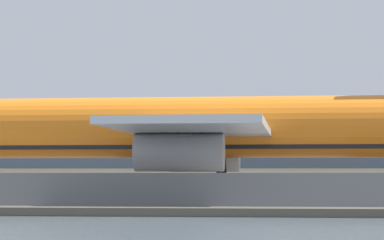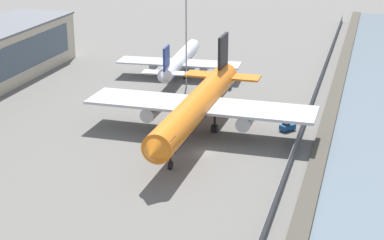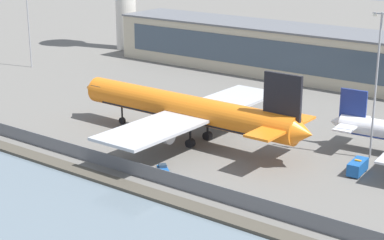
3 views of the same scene
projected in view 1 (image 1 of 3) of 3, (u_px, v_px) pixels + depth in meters
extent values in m
plane|color=#66635E|center=(82.00, 204.00, 74.32)|extent=(500.00, 500.00, 0.00)
cube|color=#474238|center=(3.00, 211.00, 53.99)|extent=(320.00, 3.00, 0.50)
cube|color=slate|center=(25.00, 192.00, 58.51)|extent=(280.00, 0.08, 2.50)
cylinder|color=slate|center=(25.00, 192.00, 58.51)|extent=(0.10, 0.10, 2.50)
cylinder|color=orange|center=(183.00, 127.00, 77.54)|extent=(47.61, 5.46, 5.22)
cube|color=black|center=(183.00, 144.00, 77.45)|extent=(40.46, 4.38, 0.94)
cube|color=#B7BABF|center=(196.00, 128.00, 65.90)|extent=(10.59, 22.89, 0.52)
cube|color=#B7BABF|center=(221.00, 140.00, 88.56)|extent=(10.59, 22.89, 0.52)
cylinder|color=#B7BABF|center=(179.00, 152.00, 67.78)|extent=(6.68, 2.90, 2.87)
cylinder|color=#B7BABF|center=(205.00, 157.00, 86.81)|extent=(6.68, 2.90, 2.87)
cylinder|color=black|center=(219.00, 176.00, 74.20)|extent=(0.42, 0.42, 3.05)
cylinder|color=black|center=(219.00, 195.00, 74.11)|extent=(1.69, 1.18, 1.68)
cylinder|color=black|center=(224.00, 176.00, 79.64)|extent=(0.42, 0.42, 3.05)
cylinder|color=black|center=(224.00, 193.00, 79.55)|extent=(1.69, 1.18, 1.68)
cube|color=#19519E|center=(276.00, 200.00, 59.74)|extent=(3.48, 3.28, 1.11)
cube|color=#283847|center=(272.00, 187.00, 60.07)|extent=(1.68, 1.70, 0.50)
cylinder|color=black|center=(258.00, 205.00, 59.96)|extent=(0.68, 0.62, 0.70)
cylinder|color=black|center=(272.00, 205.00, 60.90)|extent=(0.68, 0.62, 0.70)
cylinder|color=black|center=(281.00, 206.00, 58.53)|extent=(0.68, 0.62, 0.70)
cylinder|color=black|center=(295.00, 206.00, 59.47)|extent=(0.68, 0.62, 0.70)
cube|color=#BCB299|center=(194.00, 147.00, 138.54)|extent=(117.14, 17.99, 12.85)
cube|color=#3D4C5B|center=(187.00, 141.00, 129.57)|extent=(107.77, 0.16, 7.71)
cube|color=#5B5E63|center=(194.00, 104.00, 138.93)|extent=(117.74, 18.59, 0.50)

